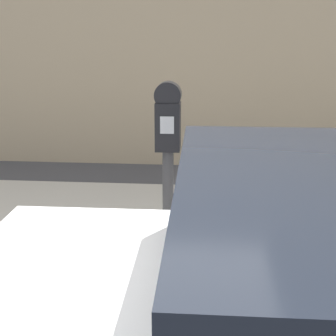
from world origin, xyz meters
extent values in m
cube|color=#BCB7AD|center=(0.00, 2.20, 0.06)|extent=(24.00, 2.80, 0.11)
cylinder|color=#2D2D30|center=(0.56, 1.27, 0.63)|extent=(0.08, 0.08, 1.03)
cube|color=black|center=(0.56, 1.27, 1.31)|extent=(0.17, 0.15, 0.33)
cube|color=gray|center=(0.56, 1.19, 1.33)|extent=(0.09, 0.01, 0.12)
cylinder|color=black|center=(0.56, 1.27, 1.52)|extent=(0.18, 0.12, 0.18)
cylinder|color=black|center=(0.60, 0.48, 0.31)|extent=(0.62, 0.23, 0.62)
camera|label=1|loc=(0.82, -1.87, 1.93)|focal=50.00mm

